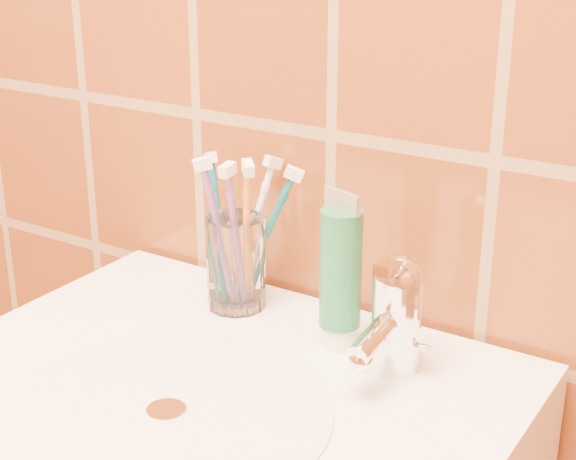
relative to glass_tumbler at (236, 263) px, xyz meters
The scene contains 9 objects.
glass_tumbler is the anchor object (origin of this frame).
toothpaste_tube 0.15m from the glass_tumbler, ahead, with size 0.05×0.04×0.17m.
faucet 0.21m from the glass_tumbler, ahead, with size 0.05×0.11×0.12m.
toothbrush_0 0.04m from the glass_tumbler, 109.92° to the right, with size 0.05×0.05×0.19m, color #6F428D, non-canonical shape.
toothbrush_1 0.04m from the glass_tumbler, 158.91° to the left, with size 0.07×0.06×0.17m, color #0C596A, non-canonical shape.
toothbrush_2 0.04m from the glass_tumbler, 44.79° to the left, with size 0.08×0.06×0.17m, color #0C6069, non-canonical shape.
toothbrush_3 0.04m from the glass_tumbler, 52.55° to the right, with size 0.02×0.05×0.18m, color #814594, non-canonical shape.
toothbrush_4 0.04m from the glass_tumbler, 20.32° to the right, with size 0.05×0.05×0.19m, color orange, non-canonical shape.
toothbrush_5 0.04m from the glass_tumbler, 86.27° to the left, with size 0.04×0.08×0.17m, color silver, non-canonical shape.
Camera 1 is at (0.45, 0.40, 1.29)m, focal length 55.00 mm.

